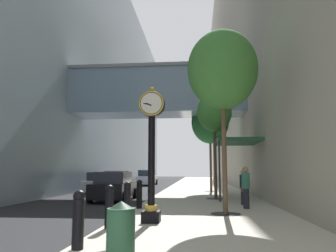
# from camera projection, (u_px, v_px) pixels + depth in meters

# --- Properties ---
(ground_plane) EXTENTS (110.00, 110.00, 0.00)m
(ground_plane) POSITION_uv_depth(u_px,v_px,m) (168.00, 189.00, 30.06)
(ground_plane) COLOR #262628
(ground_plane) RESTS_ON ground
(sidewalk_right) EXTENTS (6.20, 80.00, 0.14)m
(sidewalk_right) POSITION_uv_depth(u_px,v_px,m) (201.00, 186.00, 32.75)
(sidewalk_right) COLOR beige
(sidewalk_right) RESTS_ON ground
(building_block_left) EXTENTS (22.03, 80.00, 25.96)m
(building_block_left) POSITION_uv_depth(u_px,v_px,m) (73.00, 68.00, 35.67)
(building_block_left) COLOR #93A8B7
(building_block_left) RESTS_ON ground
(building_block_right) EXTENTS (9.00, 80.00, 32.98)m
(building_block_right) POSITION_uv_depth(u_px,v_px,m) (271.00, 30.00, 34.27)
(building_block_right) COLOR #A89E89
(building_block_right) RESTS_ON ground
(street_clock) EXTENTS (0.84, 0.55, 4.31)m
(street_clock) POSITION_uv_depth(u_px,v_px,m) (152.00, 146.00, 10.26)
(street_clock) COLOR black
(street_clock) RESTS_ON sidewalk_right
(bollard_nearest) EXTENTS (0.25, 0.25, 1.20)m
(bollard_nearest) POSITION_uv_depth(u_px,v_px,m) (78.00, 218.00, 6.66)
(bollard_nearest) COLOR black
(bollard_nearest) RESTS_ON sidewalk_right
(bollard_second) EXTENTS (0.25, 0.25, 1.20)m
(bollard_second) POSITION_uv_depth(u_px,v_px,m) (109.00, 206.00, 8.98)
(bollard_second) COLOR black
(bollard_second) RESTS_ON sidewalk_right
(bollard_third) EXTENTS (0.25, 0.25, 1.20)m
(bollard_third) POSITION_uv_depth(u_px,v_px,m) (127.00, 198.00, 11.30)
(bollard_third) COLOR black
(bollard_third) RESTS_ON sidewalk_right
(bollard_fourth) EXTENTS (0.25, 0.25, 1.20)m
(bollard_fourth) POSITION_uv_depth(u_px,v_px,m) (139.00, 193.00, 13.62)
(bollard_fourth) COLOR black
(bollard_fourth) RESTS_ON sidewalk_right
(street_tree_near) EXTENTS (2.72, 2.72, 7.05)m
(street_tree_near) POSITION_uv_depth(u_px,v_px,m) (222.00, 70.00, 12.53)
(street_tree_near) COLOR #333335
(street_tree_near) RESTS_ON sidewalk_right
(street_tree_mid_near) EXTENTS (2.01, 2.01, 6.11)m
(street_tree_mid_near) POSITION_uv_depth(u_px,v_px,m) (214.00, 113.00, 18.73)
(street_tree_mid_near) COLOR #333335
(street_tree_mid_near) RESTS_ON sidewalk_right
(street_tree_mid_far) EXTENTS (2.88, 2.88, 6.94)m
(street_tree_mid_far) POSITION_uv_depth(u_px,v_px,m) (210.00, 123.00, 25.06)
(street_tree_mid_far) COLOR #333335
(street_tree_mid_far) RESTS_ON sidewalk_right
(trash_bin) EXTENTS (0.53, 0.53, 1.05)m
(trash_bin) POSITION_uv_depth(u_px,v_px,m) (121.00, 230.00, 5.85)
(trash_bin) COLOR #234C33
(trash_bin) RESTS_ON sidewalk_right
(pedestrian_walking) EXTENTS (0.40, 0.49, 1.61)m
(pedestrian_walking) POSITION_uv_depth(u_px,v_px,m) (243.00, 186.00, 15.05)
(pedestrian_walking) COLOR #23232D
(pedestrian_walking) RESTS_ON sidewalk_right
(pedestrian_by_clock) EXTENTS (0.40, 0.40, 1.74)m
(pedestrian_by_clock) POSITION_uv_depth(u_px,v_px,m) (246.00, 186.00, 13.59)
(pedestrian_by_clock) COLOR #23232D
(pedestrian_by_clock) RESTS_ON sidewalk_right
(storefront_awning) EXTENTS (2.40, 3.60, 3.30)m
(storefront_awning) POSITION_uv_depth(u_px,v_px,m) (236.00, 143.00, 18.33)
(storefront_awning) COLOR #235138
(storefront_awning) RESTS_ON sidewalk_right
(car_silver_near) EXTENTS (2.17, 4.64, 1.57)m
(car_silver_near) POSITION_uv_depth(u_px,v_px,m) (104.00, 183.00, 24.12)
(car_silver_near) COLOR #B7BABF
(car_silver_near) RESTS_ON ground
(car_black_mid) EXTENTS (2.14, 4.64, 1.64)m
(car_black_mid) POSITION_uv_depth(u_px,v_px,m) (114.00, 187.00, 18.46)
(car_black_mid) COLOR black
(car_black_mid) RESTS_ON ground
(car_blue_far) EXTENTS (2.19, 4.08, 1.65)m
(car_blue_far) POSITION_uv_depth(u_px,v_px,m) (117.00, 180.00, 29.51)
(car_blue_far) COLOR navy
(car_blue_far) RESTS_ON ground
(car_white_trailing) EXTENTS (2.01, 4.68, 1.71)m
(car_white_trailing) POSITION_uv_depth(u_px,v_px,m) (147.00, 178.00, 36.41)
(car_white_trailing) COLOR silver
(car_white_trailing) RESTS_ON ground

